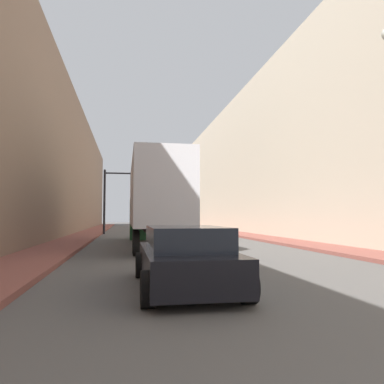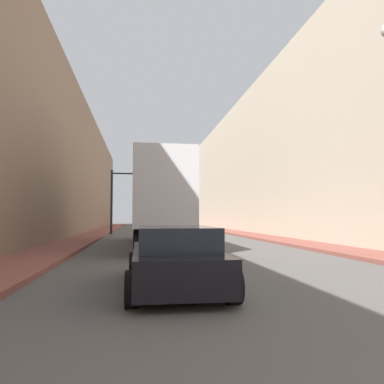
# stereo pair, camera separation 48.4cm
# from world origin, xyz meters

# --- Properties ---
(sidewalk_right) EXTENTS (2.23, 80.00, 0.15)m
(sidewalk_right) POSITION_xyz_m (6.23, 30.00, 0.07)
(sidewalk_right) COLOR brown
(sidewalk_right) RESTS_ON ground
(sidewalk_left) EXTENTS (2.23, 80.00, 0.15)m
(sidewalk_left) POSITION_xyz_m (-6.23, 30.00, 0.07)
(sidewalk_left) COLOR brown
(sidewalk_left) RESTS_ON ground
(building_right) EXTENTS (6.00, 80.00, 13.29)m
(building_right) POSITION_xyz_m (10.35, 30.00, 6.64)
(building_right) COLOR beige
(building_right) RESTS_ON ground
(building_left) EXTENTS (6.00, 80.00, 11.95)m
(building_left) POSITION_xyz_m (-10.35, 30.00, 5.98)
(building_left) COLOR #846B56
(building_left) RESTS_ON ground
(semi_truck) EXTENTS (2.48, 13.21, 4.30)m
(semi_truck) POSITION_xyz_m (-1.59, 20.77, 2.42)
(semi_truck) COLOR silver
(semi_truck) RESTS_ON ground
(sedan_car) EXTENTS (2.04, 4.53, 1.34)m
(sedan_car) POSITION_xyz_m (-1.81, 8.72, 0.65)
(sedan_car) COLOR black
(sedan_car) RESTS_ON ground
(traffic_signal_gantry) EXTENTS (7.85, 0.35, 5.68)m
(traffic_signal_gantry) POSITION_xyz_m (-2.92, 34.27, 4.03)
(traffic_signal_gantry) COLOR black
(traffic_signal_gantry) RESTS_ON ground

